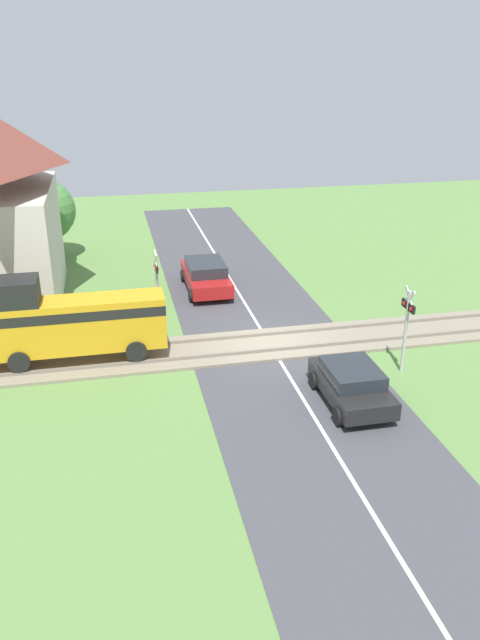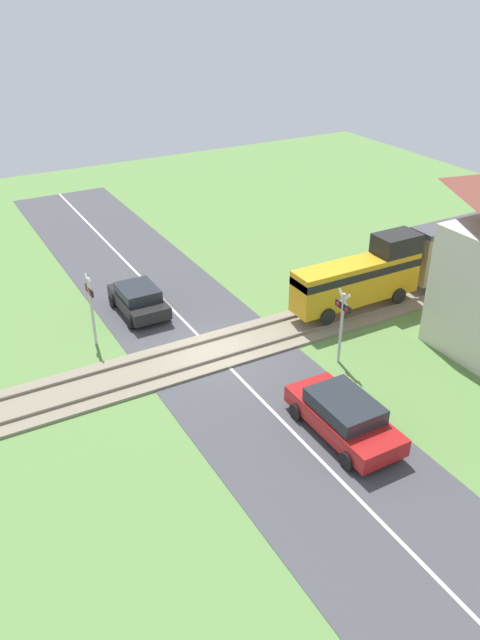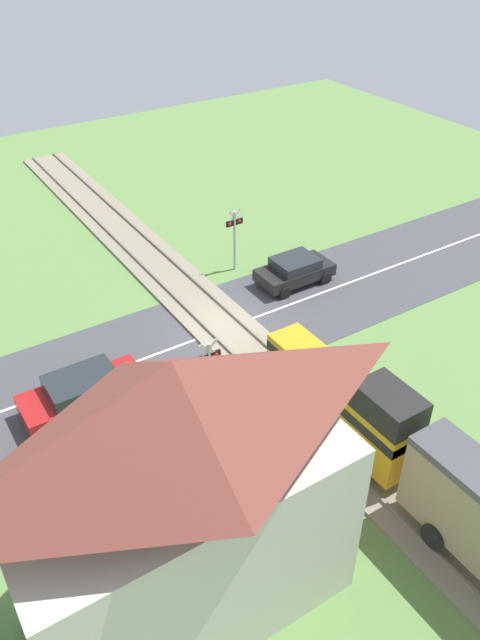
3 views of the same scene
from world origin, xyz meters
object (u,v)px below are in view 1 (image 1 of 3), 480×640
crossing_signal_east_approach (157,278)px  station_building (9,215)px  car_near_crossing (351,384)px  car_far_side (206,275)px  crossing_signal_west_approach (407,319)px

crossing_signal_east_approach → station_building: (4.11, 5.99, 1.97)m
car_near_crossing → car_far_side: car_far_side is taller
crossing_signal_east_approach → car_far_side: bearing=-35.4°
car_far_side → station_building: (0.44, 8.60, 3.25)m
car_far_side → station_building: 9.20m
car_near_crossing → crossing_signal_east_approach: 9.64m
crossing_signal_west_approach → station_building: size_ratio=0.38×
car_near_crossing → station_building: (11.93, 11.48, 3.30)m
station_building → car_far_side: bearing=-92.9°
crossing_signal_west_approach → car_far_side: bearing=29.3°
car_far_side → crossing_signal_west_approach: (-9.80, -5.49, 1.28)m
car_far_side → station_building: bearing=87.1°
crossing_signal_east_approach → car_near_crossing: bearing=-144.9°
car_near_crossing → car_far_side: (11.49, 2.88, 0.05)m
car_near_crossing → crossing_signal_east_approach: (7.81, 5.49, 1.33)m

